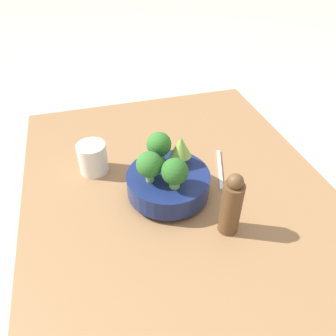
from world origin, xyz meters
name	(u,v)px	position (x,y,z in m)	size (l,w,h in m)	color
ground_plane	(179,204)	(0.00, 0.00, 0.00)	(6.00, 6.00, 0.00)	#ADA89E
table	(180,198)	(0.00, 0.00, 0.02)	(1.08, 0.83, 0.05)	olive
bowl	(168,183)	(0.00, 0.03, 0.09)	(0.22, 0.22, 0.07)	navy
broccoli_floret_back	(149,165)	(-0.01, 0.08, 0.17)	(0.07, 0.07, 0.08)	#7AB256
romanesco_piece_near	(181,147)	(0.04, -0.01, 0.17)	(0.06, 0.06, 0.08)	#609347
broccoli_floret_left	(175,172)	(-0.05, 0.03, 0.16)	(0.07, 0.07, 0.08)	#7AB256
broccoli_floret_right	(159,146)	(0.06, 0.04, 0.17)	(0.06, 0.06, 0.09)	#7AB256
cup	(93,158)	(0.16, 0.21, 0.09)	(0.08, 0.08, 0.09)	silver
pepper_mill	(231,205)	(-0.15, -0.07, 0.13)	(0.05, 0.05, 0.17)	brown
fork	(220,169)	(0.06, -0.14, 0.05)	(0.17, 0.07, 0.01)	silver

